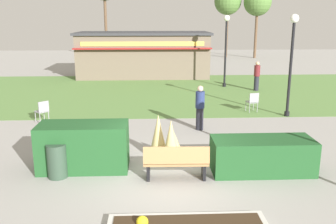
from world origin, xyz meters
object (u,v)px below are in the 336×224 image
(trash_bin, at_px, (57,161))
(food_kiosk, at_px, (143,54))
(parked_car_center_slot, at_px, (162,56))
(lamppost_mid, at_px, (292,53))
(person_standing, at_px, (257,76))
(lamppost_far, at_px, (226,42))
(person_strolling, at_px, (200,108))
(tree_right_bg, at_px, (228,2))
(cafe_chair_west, at_px, (253,101))
(cafe_chair_east, at_px, (43,110))
(parked_car_west_slot, at_px, (106,57))
(park_bench, at_px, (176,162))
(tree_left_bg, at_px, (258,2))

(trash_bin, xyz_separation_m, food_kiosk, (1.97, 17.70, 1.12))
(trash_bin, relative_size, parked_car_center_slot, 0.21)
(lamppost_mid, xyz_separation_m, person_standing, (0.25, 5.76, -1.83))
(lamppost_far, relative_size, person_strolling, 2.53)
(food_kiosk, relative_size, tree_right_bg, 1.31)
(person_strolling, height_order, person_standing, same)
(food_kiosk, bearing_deg, trash_bin, -96.34)
(cafe_chair_west, xyz_separation_m, person_standing, (1.56, 5.01, 0.33))
(cafe_chair_east, height_order, person_strolling, person_strolling)
(lamppost_mid, bearing_deg, trash_bin, -144.43)
(lamppost_far, bearing_deg, tree_right_bg, 78.58)
(lamppost_far, xyz_separation_m, food_kiosk, (-5.03, 4.60, -1.11))
(tree_right_bg, bearing_deg, cafe_chair_east, -116.26)
(person_strolling, height_order, parked_car_west_slot, person_strolling)
(person_strolling, xyz_separation_m, parked_car_center_slot, (-0.81, 21.01, -0.22))
(tree_right_bg, bearing_deg, cafe_chair_west, -98.33)
(park_bench, height_order, parked_car_west_slot, parked_car_west_slot)
(cafe_chair_east, relative_size, tree_right_bg, 0.12)
(person_strolling, height_order, parked_car_center_slot, person_strolling)
(lamppost_far, height_order, tree_right_bg, tree_right_bg)
(food_kiosk, relative_size, cafe_chair_east, 10.54)
(trash_bin, height_order, person_standing, person_standing)
(park_bench, bearing_deg, parked_car_west_slot, 100.50)
(parked_car_west_slot, bearing_deg, parked_car_center_slot, 0.00)
(trash_bin, bearing_deg, parked_car_west_slot, 93.59)
(trash_bin, height_order, food_kiosk, food_kiosk)
(lamppost_far, height_order, person_strolling, lamppost_far)
(person_standing, relative_size, parked_car_west_slot, 0.39)
(lamppost_mid, xyz_separation_m, tree_right_bg, (2.19, 24.62, 3.03))
(park_bench, height_order, food_kiosk, food_kiosk)
(lamppost_far, relative_size, tree_left_bg, 0.61)
(trash_bin, relative_size, tree_left_bg, 0.13)
(person_standing, xyz_separation_m, tree_left_bg, (4.81, 17.92, 4.75))
(food_kiosk, distance_m, tree_right_bg, 16.02)
(cafe_chair_east, bearing_deg, tree_right_bg, 63.74)
(lamppost_mid, xyz_separation_m, lamppost_far, (-1.35, 7.13, 0.00))
(parked_car_west_slot, distance_m, parked_car_center_slot, 5.09)
(lamppost_mid, distance_m, trash_bin, 10.50)
(lamppost_far, bearing_deg, food_kiosk, 137.59)
(lamppost_far, distance_m, person_standing, 2.79)
(lamppost_mid, xyz_separation_m, person_strolling, (-4.02, -1.82, -1.83))
(food_kiosk, distance_m, person_strolling, 13.77)
(lamppost_far, relative_size, cafe_chair_east, 4.81)
(lamppost_far, bearing_deg, parked_car_center_slot, 106.12)
(tree_left_bg, bearing_deg, person_standing, -105.02)
(parked_car_west_slot, height_order, tree_left_bg, tree_left_bg)
(cafe_chair_west, height_order, tree_right_bg, tree_right_bg)
(person_standing, bearing_deg, trash_bin, -166.44)
(food_kiosk, distance_m, cafe_chair_west, 12.13)
(trash_bin, distance_m, person_standing, 14.56)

